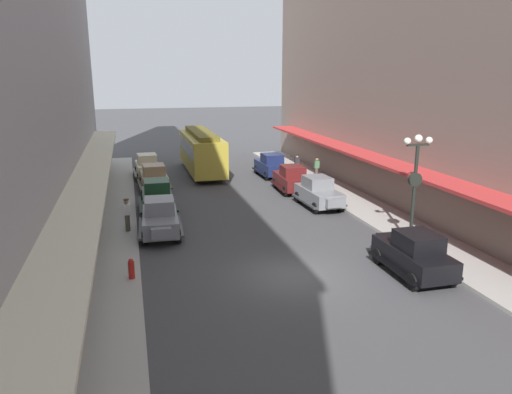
{
  "coord_description": "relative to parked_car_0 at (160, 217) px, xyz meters",
  "views": [
    {
      "loc": [
        -6.1,
        -17.16,
        7.95
      ],
      "look_at": [
        0.0,
        6.0,
        1.8
      ],
      "focal_mm": 33.85,
      "sensor_mm": 36.0,
      "label": 1
    }
  ],
  "objects": [
    {
      "name": "lamp_post_with_clock",
      "position": [
        11.26,
        -4.75,
        2.04
      ],
      "size": [
        1.42,
        0.44,
        5.16
      ],
      "color": "black",
      "rests_on": "sidewalk_right"
    },
    {
      "name": "streetcar",
      "position": [
        4.38,
        15.0,
        0.96
      ],
      "size": [
        2.55,
        9.61,
        3.46
      ],
      "color": "gold",
      "rests_on": "ground"
    },
    {
      "name": "parked_car_1",
      "position": [
        9.43,
        7.16,
        0.0
      ],
      "size": [
        2.27,
        4.31,
        1.84
      ],
      "color": "#591919",
      "rests_on": "ground"
    },
    {
      "name": "pedestrian_0",
      "position": [
        11.32,
        11.41,
        0.07
      ],
      "size": [
        0.36,
        0.28,
        1.67
      ],
      "color": "#2D2D33",
      "rests_on": "sidewalk_right"
    },
    {
      "name": "fire_hydrant",
      "position": [
        -1.49,
        -5.49,
        -0.38
      ],
      "size": [
        0.24,
        0.24,
        0.82
      ],
      "color": "#B21E19",
      "rests_on": "sidewalk_left"
    },
    {
      "name": "parked_car_6",
      "position": [
        0.26,
        10.02,
        0.0
      ],
      "size": [
        2.26,
        4.3,
        1.84
      ],
      "color": "#997F5B",
      "rests_on": "ground"
    },
    {
      "name": "parked_car_0",
      "position": [
        0.0,
        0.0,
        0.0
      ],
      "size": [
        2.28,
        4.31,
        1.84
      ],
      "color": "slate",
      "rests_on": "ground"
    },
    {
      "name": "parked_car_5",
      "position": [
        0.14,
        4.47,
        0.0
      ],
      "size": [
        2.17,
        4.27,
        1.84
      ],
      "color": "#193D23",
      "rests_on": "ground"
    },
    {
      "name": "pedestrian_1",
      "position": [
        12.36,
        9.87,
        0.07
      ],
      "size": [
        0.36,
        0.28,
        1.67
      ],
      "color": "#4C4238",
      "rests_on": "sidewalk_right"
    },
    {
      "name": "parked_car_3",
      "position": [
        9.5,
        12.36,
        0.0
      ],
      "size": [
        2.23,
        4.29,
        1.84
      ],
      "color": "#19234C",
      "rests_on": "ground"
    },
    {
      "name": "pedestrian_2",
      "position": [
        -1.6,
        0.63,
        0.07
      ],
      "size": [
        0.36,
        0.28,
        1.67
      ],
      "color": "#4C4238",
      "rests_on": "sidewalk_left"
    },
    {
      "name": "pedestrian_3",
      "position": [
        -3.69,
        0.35,
        0.07
      ],
      "size": [
        0.36,
        0.28,
        1.67
      ],
      "color": "#4C4238",
      "rests_on": "sidewalk_left"
    },
    {
      "name": "sidewalk_left",
      "position": [
        -2.64,
        -6.53,
        -0.87
      ],
      "size": [
        3.0,
        60.0,
        0.15
      ],
      "primitive_type": "cube",
      "color": "#A8A59E",
      "rests_on": "ground"
    },
    {
      "name": "parked_car_7",
      "position": [
        0.01,
        14.33,
        0.0
      ],
      "size": [
        2.28,
        4.31,
        1.84
      ],
      "color": "beige",
      "rests_on": "ground"
    },
    {
      "name": "parked_car_2",
      "position": [
        9.74,
        2.98,
        0.0
      ],
      "size": [
        2.28,
        4.31,
        1.84
      ],
      "color": "slate",
      "rests_on": "ground"
    },
    {
      "name": "parked_car_4",
      "position": [
        9.58,
        -7.66,
        0.0
      ],
      "size": [
        2.17,
        4.27,
        1.84
      ],
      "color": "black",
      "rests_on": "ground"
    },
    {
      "name": "ground_plane",
      "position": [
        4.86,
        -6.53,
        -0.94
      ],
      "size": [
        200.0,
        200.0,
        0.0
      ],
      "primitive_type": "plane",
      "color": "#424244"
    },
    {
      "name": "sidewalk_right",
      "position": [
        12.36,
        -6.53,
        -0.87
      ],
      "size": [
        3.0,
        60.0,
        0.15
      ],
      "primitive_type": "cube",
      "color": "#A8A59E",
      "rests_on": "ground"
    }
  ]
}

